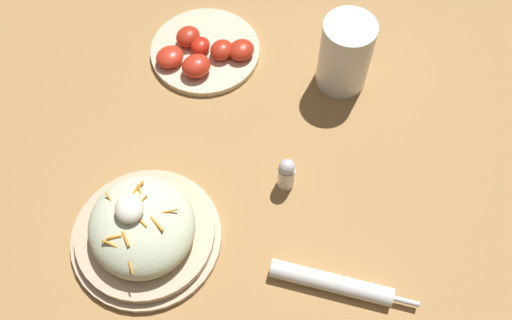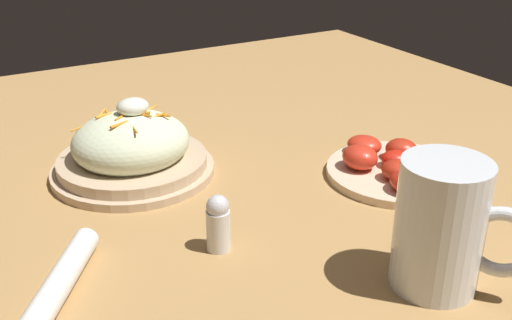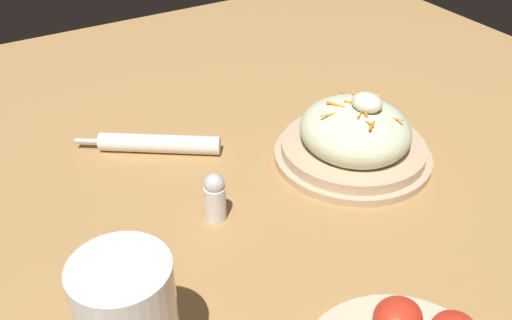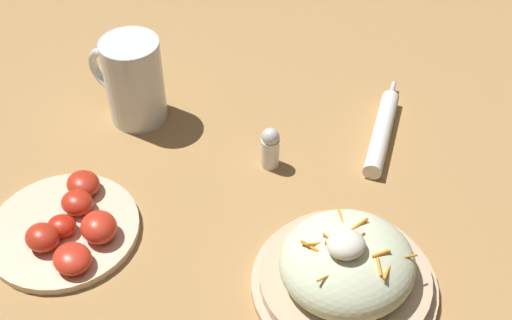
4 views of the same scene
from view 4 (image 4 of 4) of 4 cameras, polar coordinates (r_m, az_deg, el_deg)
The scene contains 6 objects.
ground_plane at distance 0.88m, azimuth 1.00°, elevation -3.66°, with size 1.43×1.43×0.00m, color #B2844C.
salad_plate at distance 0.77m, azimuth 7.76°, elevation -9.36°, with size 0.22×0.22×0.10m.
beer_mug at distance 0.99m, azimuth -10.48°, elevation 6.40°, with size 0.10×0.12×0.13m.
napkin_roll at distance 0.98m, azimuth 10.80°, elevation 2.41°, with size 0.13×0.18×0.03m.
tomato_plate at distance 0.87m, azimuth -15.84°, elevation -5.55°, with size 0.19×0.19×0.04m.
salt_shaker at distance 0.91m, azimuth 1.23°, elevation 1.10°, with size 0.03×0.03×0.06m.
Camera 4 is at (0.19, 0.56, 0.65)m, focal length 46.45 mm.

